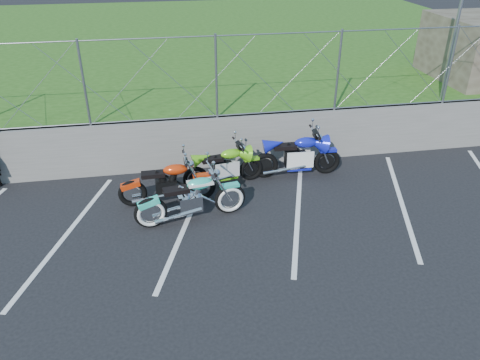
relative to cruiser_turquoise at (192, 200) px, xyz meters
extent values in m
plane|color=black|center=(-0.14, -1.08, -0.47)|extent=(90.00, 90.00, 0.00)
cube|color=#62625E|center=(-0.14, 2.42, 0.18)|extent=(30.00, 0.22, 1.30)
cube|color=#265115|center=(-0.14, 12.42, 0.18)|extent=(30.00, 20.00, 1.30)
cylinder|color=gray|center=(-0.14, 2.42, 2.78)|extent=(28.00, 0.03, 0.03)
cylinder|color=gray|center=(-0.14, 2.42, 0.88)|extent=(28.00, 0.03, 0.03)
cylinder|color=gray|center=(7.06, 2.82, 2.33)|extent=(0.08, 0.08, 3.00)
cube|color=silver|center=(-2.54, -0.08, -0.47)|extent=(1.49, 4.31, 0.01)
cube|color=silver|center=(-0.14, -0.08, -0.47)|extent=(1.49, 4.31, 0.01)
cube|color=silver|center=(2.26, -0.08, -0.47)|extent=(1.49, 4.31, 0.01)
cube|color=silver|center=(4.66, -0.08, -0.47)|extent=(1.49, 4.31, 0.01)
torus|color=black|center=(-0.86, -0.14, -0.13)|extent=(0.69, 0.22, 0.69)
torus|color=black|center=(0.80, 0.13, -0.13)|extent=(0.69, 0.22, 0.69)
cube|color=silver|center=(-0.05, -0.01, -0.06)|extent=(0.52, 0.36, 0.35)
ellipsoid|color=#31C5A8|center=(0.18, 0.03, 0.36)|extent=(0.58, 0.34, 0.24)
cube|color=black|center=(-0.32, -0.05, 0.29)|extent=(0.55, 0.33, 0.09)
cube|color=#31C5A8|center=(0.80, 0.13, 0.19)|extent=(0.41, 0.22, 0.06)
cylinder|color=silver|center=(0.41, 0.07, 0.69)|extent=(0.15, 0.74, 0.03)
torus|color=black|center=(-1.24, 0.76, -0.16)|extent=(0.63, 0.12, 0.63)
torus|color=black|center=(0.27, 0.79, -0.16)|extent=(0.63, 0.12, 0.63)
cube|color=black|center=(-0.50, 0.77, -0.07)|extent=(0.47, 0.29, 0.34)
ellipsoid|color=red|center=(-0.28, 0.78, 0.34)|extent=(0.54, 0.26, 0.23)
cube|color=black|center=(-0.77, 0.77, 0.26)|extent=(0.51, 0.25, 0.09)
cube|color=red|center=(0.27, 0.79, 0.13)|extent=(0.39, 0.16, 0.06)
cylinder|color=silver|center=(-0.07, 0.78, 0.58)|extent=(0.04, 0.73, 0.03)
torus|color=black|center=(0.17, 1.26, -0.18)|extent=(0.60, 0.20, 0.59)
torus|color=black|center=(1.53, 1.49, -0.18)|extent=(0.60, 0.20, 0.59)
cube|color=black|center=(0.83, 1.37, -0.08)|extent=(0.49, 0.34, 0.33)
ellipsoid|color=#67C518|center=(1.04, 1.41, 0.31)|extent=(0.55, 0.32, 0.23)
cube|color=black|center=(0.58, 1.33, 0.24)|extent=(0.52, 0.31, 0.09)
cube|color=#67C518|center=(1.53, 1.49, 0.09)|extent=(0.39, 0.21, 0.06)
cylinder|color=silver|center=(1.21, 1.44, 0.54)|extent=(0.14, 0.70, 0.03)
torus|color=black|center=(1.88, 1.55, -0.14)|extent=(0.66, 0.14, 0.66)
torus|color=black|center=(3.43, 1.50, -0.14)|extent=(0.66, 0.14, 0.66)
cube|color=black|center=(2.64, 1.52, -0.03)|extent=(0.51, 0.32, 0.37)
ellipsoid|color=#131CBA|center=(2.88, 1.52, 0.40)|extent=(0.59, 0.28, 0.25)
cube|color=black|center=(2.35, 1.53, 0.33)|extent=(0.56, 0.28, 0.10)
cube|color=#131CBA|center=(3.43, 1.50, 0.16)|extent=(0.42, 0.18, 0.07)
cylinder|color=silver|center=(3.07, 1.51, 0.66)|extent=(0.06, 0.79, 0.03)
camera|label=1|loc=(-0.46, -8.28, 4.99)|focal=35.00mm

